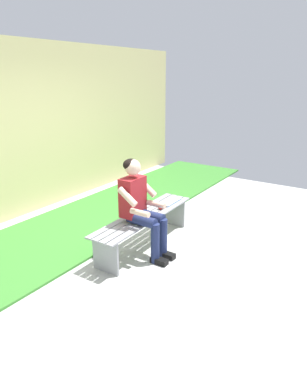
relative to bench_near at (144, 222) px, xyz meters
name	(u,v)px	position (x,y,z in m)	size (l,w,h in m)	color
ground_plane	(162,316)	(1.12, 1.00, -0.37)	(10.00, 7.00, 0.04)	#B2B2AD
grass_strip	(81,225)	(0.00, -1.20, -0.33)	(9.00, 1.69, 0.03)	#387A2D
bench_near	(144,222)	(0.00, 0.00, 0.00)	(1.89, 0.46, 0.45)	gray
person_seated	(141,204)	(0.22, 0.10, 0.34)	(0.50, 0.69, 1.25)	maroon
apple	(161,207)	(-0.30, 0.07, 0.14)	(0.08, 0.08, 0.08)	red
book_open	(170,202)	(-0.62, 0.04, 0.11)	(0.42, 0.17, 0.02)	white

